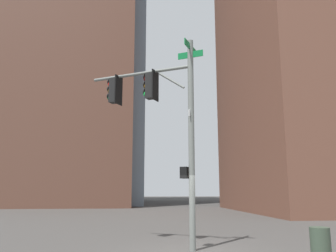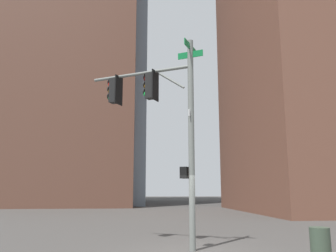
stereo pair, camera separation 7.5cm
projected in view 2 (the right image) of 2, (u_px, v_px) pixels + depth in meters
name	position (u px, v px, depth m)	size (l,w,h in m)	color
ground_plane	(194.00, 252.00, 11.24)	(200.00, 200.00, 0.00)	#423F3D
signal_pole_assembly	(160.00, 111.00, 12.90)	(2.62, 4.14, 7.48)	slate
litter_bin	(320.00, 245.00, 9.79)	(0.56, 0.56, 0.95)	#384738
building_brick_midblock	(79.00, 54.00, 50.51)	(18.99, 16.64, 43.03)	brown
building_glass_tower	(72.00, 42.00, 61.12)	(30.43, 25.58, 55.46)	#7A99B2
building_brick_farside	(320.00, 81.00, 62.21)	(17.04, 19.36, 42.52)	#4C3328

